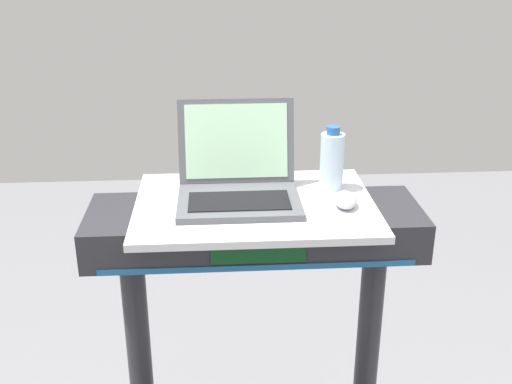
{
  "coord_description": "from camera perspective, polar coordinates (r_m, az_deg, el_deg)",
  "views": [
    {
      "loc": [
        -0.1,
        -0.82,
        1.86
      ],
      "look_at": [
        0.0,
        0.65,
        1.25
      ],
      "focal_mm": 43.61,
      "sensor_mm": 36.0,
      "label": 1
    }
  ],
  "objects": [
    {
      "name": "desk_board",
      "position": [
        1.66,
        -0.11,
        -1.25
      ],
      "size": [
        0.64,
        0.46,
        0.02
      ],
      "primitive_type": "cube",
      "color": "silver",
      "rests_on": "treadmill_base"
    },
    {
      "name": "laptop",
      "position": [
        1.67,
        -1.65,
        1.01
      ],
      "size": [
        0.32,
        0.29,
        0.24
      ],
      "rotation": [
        0.0,
        0.0,
        0.05
      ],
      "color": "#515459",
      "rests_on": "desk_board"
    },
    {
      "name": "computer_mouse",
      "position": [
        1.65,
        8.19,
        -0.72
      ],
      "size": [
        0.07,
        0.11,
        0.03
      ],
      "primitive_type": "ellipsoid",
      "rotation": [
        0.0,
        0.0,
        -0.12
      ],
      "color": "#B2B2B7",
      "rests_on": "desk_board"
    },
    {
      "name": "water_bottle",
      "position": [
        1.74,
        6.98,
        2.93
      ],
      "size": [
        0.07,
        0.07,
        0.18
      ],
      "color": "silver",
      "rests_on": "desk_board"
    }
  ]
}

